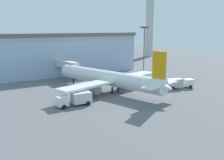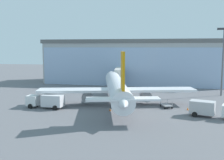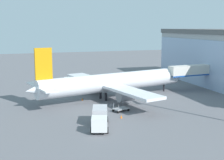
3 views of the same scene
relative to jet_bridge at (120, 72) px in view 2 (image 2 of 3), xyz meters
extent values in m
plane|color=slate|center=(2.55, -25.67, -4.49)|extent=(240.00, 240.00, 0.00)
cube|color=#A6A6A6|center=(2.55, 11.51, 1.96)|extent=(56.38, 17.27, 12.89)
cube|color=#9FB5D6|center=(2.27, 3.72, 1.31)|extent=(54.73, 2.25, 11.60)
cube|color=#5C5C5C|center=(2.55, 11.51, 9.00)|extent=(57.51, 17.61, 1.20)
cube|color=beige|center=(0.01, -0.10, 0.18)|extent=(3.34, 13.22, 2.40)
cube|color=#194799|center=(0.01, -0.10, -0.87)|extent=(3.38, 13.23, 0.30)
cylinder|color=#4C4C51|center=(-0.42, 4.78, -2.75)|extent=(0.70, 0.70, 3.47)
cylinder|color=#59595E|center=(25.92, -7.63, 3.37)|extent=(0.36, 0.36, 15.71)
cube|color=#333338|center=(25.92, -7.63, 11.47)|extent=(3.20, 0.40, 0.50)
cylinder|color=silver|center=(2.21, -20.72, -1.05)|extent=(10.81, 33.06, 3.68)
cone|color=silver|center=(-1.40, -4.59, -1.05)|extent=(4.25, 3.73, 3.68)
cone|color=silver|center=(5.82, -36.84, -1.05)|extent=(4.11, 4.63, 3.31)
cube|color=silver|center=(2.57, -22.33, -1.41)|extent=(31.68, 10.98, 0.50)
cube|color=silver|center=(5.60, -35.87, -0.49)|extent=(11.26, 4.74, 0.30)
cube|color=orange|center=(5.49, -35.38, 3.66)|extent=(1.05, 3.20, 5.73)
cylinder|color=gray|center=(-3.38, -23.15, -2.76)|extent=(2.75, 3.58, 2.10)
cylinder|color=gray|center=(8.31, -20.53, -2.76)|extent=(2.75, 3.58, 2.10)
cylinder|color=black|center=(1.71, -23.55, -3.69)|extent=(0.50, 0.50, 1.60)
cylinder|color=black|center=(3.87, -23.06, -3.69)|extent=(0.50, 0.50, 1.60)
cylinder|color=black|center=(-0.74, -7.51, -3.69)|extent=(0.40, 0.40, 1.60)
cube|color=silver|center=(-13.14, -27.20, -3.09)|extent=(2.38, 2.38, 1.90)
cube|color=silver|center=(-8.95, -27.57, -2.94)|extent=(4.17, 2.54, 2.20)
cylinder|color=black|center=(-13.23, -28.30, -4.04)|extent=(0.92, 0.38, 0.90)
cylinder|color=black|center=(-13.04, -26.11, -4.04)|extent=(0.92, 0.38, 0.90)
cylinder|color=black|center=(-8.05, -28.75, -4.04)|extent=(0.92, 0.38, 0.90)
cylinder|color=black|center=(-7.86, -26.56, -4.04)|extent=(0.92, 0.38, 0.90)
cube|color=#B2B2B7|center=(18.18, -28.61, -2.94)|extent=(4.48, 3.32, 2.20)
cylinder|color=black|center=(17.56, -27.26, -4.04)|extent=(0.95, 0.56, 0.90)
cylinder|color=black|center=(16.89, -29.35, -4.04)|extent=(0.95, 0.56, 0.90)
cube|color=gray|center=(12.41, -23.04, -3.97)|extent=(2.47, 3.18, 0.16)
cylinder|color=black|center=(13.47, -23.84, -4.27)|extent=(0.27, 0.45, 0.44)
cylinder|color=gray|center=(13.47, -23.84, -3.44)|extent=(0.08, 0.08, 0.90)
cylinder|color=black|center=(12.12, -24.34, -4.27)|extent=(0.27, 0.45, 0.44)
cylinder|color=gray|center=(12.12, -24.34, -3.44)|extent=(0.08, 0.08, 0.90)
cylinder|color=black|center=(12.69, -21.74, -4.27)|extent=(0.27, 0.45, 0.44)
cylinder|color=gray|center=(12.69, -21.74, -3.44)|extent=(0.08, 0.08, 0.90)
cylinder|color=black|center=(11.34, -22.24, -4.27)|extent=(0.27, 0.45, 0.44)
cylinder|color=gray|center=(11.34, -22.24, -3.44)|extent=(0.08, 0.08, 0.90)
cone|color=orange|center=(2.15, -27.55, -4.21)|extent=(0.36, 0.36, 0.55)
cone|color=orange|center=(16.29, -24.43, -4.21)|extent=(0.36, 0.36, 0.55)
camera|label=1|loc=(-33.79, -74.50, 11.38)|focal=42.00mm
camera|label=2|loc=(10.59, -73.85, 7.12)|focal=42.00mm
camera|label=3|loc=(62.24, -41.77, 10.28)|focal=50.00mm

